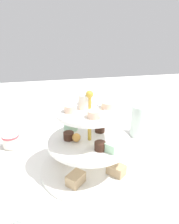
{
  "coord_description": "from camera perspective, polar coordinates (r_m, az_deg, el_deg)",
  "views": [
    {
      "loc": [
        -0.5,
        0.12,
        0.39
      ],
      "look_at": [
        0.0,
        0.0,
        0.18
      ],
      "focal_mm": 33.06,
      "sensor_mm": 36.0,
      "label": 1
    }
  ],
  "objects": [
    {
      "name": "butter_knife_right",
      "position": [
        0.92,
        -7.43,
        -3.28
      ],
      "size": [
        0.07,
        0.17,
        0.0
      ],
      "primitive_type": "cube",
      "rotation": [
        0.0,
        0.0,
        8.19
      ],
      "color": "silver",
      "rests_on": "ground_plane"
    },
    {
      "name": "tiered_serving_stand",
      "position": [
        0.6,
        -0.03,
        -9.57
      ],
      "size": [
        0.29,
        0.29,
        0.24
      ],
      "color": "white",
      "rests_on": "ground_plane"
    },
    {
      "name": "teacup_with_saucer",
      "position": [
        0.78,
        -20.86,
        -7.67
      ],
      "size": [
        0.09,
        0.09,
        0.05
      ],
      "color": "white",
      "rests_on": "ground_plane"
    },
    {
      "name": "ground_plane",
      "position": [
        0.65,
        0.0,
        -15.42
      ],
      "size": [
        2.4,
        2.4,
        0.0
      ],
      "primitive_type": "plane",
      "color": "white"
    },
    {
      "name": "water_glass_tall_right",
      "position": [
        0.82,
        13.62,
        -2.46
      ],
      "size": [
        0.07,
        0.07,
        0.12
      ],
      "primitive_type": "cylinder",
      "color": "silver",
      "rests_on": "ground_plane"
    }
  ]
}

